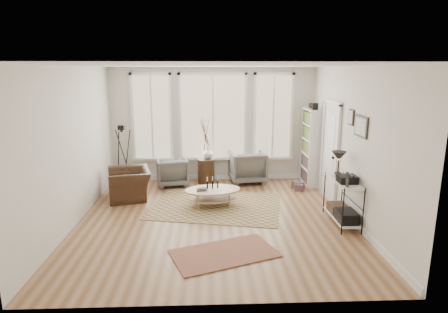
{
  "coord_description": "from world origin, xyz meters",
  "views": [
    {
      "loc": [
        -0.1,
        -6.82,
        2.8
      ],
      "look_at": [
        0.2,
        0.6,
        1.1
      ],
      "focal_mm": 30.0,
      "sensor_mm": 36.0,
      "label": 1
    }
  ],
  "objects_px": {
    "side_table": "(206,151)",
    "accent_chair": "(130,184)",
    "bookcase": "(311,147)",
    "armchair_left": "(172,171)",
    "coffee_table": "(212,193)",
    "low_shelf": "(343,197)",
    "armchair_right": "(247,167)"
  },
  "relations": [
    {
      "from": "low_shelf",
      "to": "accent_chair",
      "type": "xyz_separation_m",
      "value": [
        -4.28,
        1.6,
        -0.18
      ]
    },
    {
      "from": "armchair_right",
      "to": "low_shelf",
      "type": "bearing_deg",
      "value": 111.42
    },
    {
      "from": "low_shelf",
      "to": "side_table",
      "type": "relative_size",
      "value": 0.74
    },
    {
      "from": "coffee_table",
      "to": "side_table",
      "type": "relative_size",
      "value": 0.71
    },
    {
      "from": "bookcase",
      "to": "armchair_left",
      "type": "relative_size",
      "value": 2.69
    },
    {
      "from": "accent_chair",
      "to": "armchair_right",
      "type": "bearing_deg",
      "value": 97.86
    },
    {
      "from": "side_table",
      "to": "accent_chair",
      "type": "distance_m",
      "value": 2.08
    },
    {
      "from": "armchair_left",
      "to": "accent_chair",
      "type": "height_order",
      "value": "armchair_left"
    },
    {
      "from": "coffee_table",
      "to": "side_table",
      "type": "xyz_separation_m",
      "value": [
        -0.14,
        1.66,
        0.56
      ]
    },
    {
      "from": "accent_chair",
      "to": "side_table",
      "type": "bearing_deg",
      "value": 107.2
    },
    {
      "from": "side_table",
      "to": "coffee_table",
      "type": "bearing_deg",
      "value": -85.14
    },
    {
      "from": "bookcase",
      "to": "side_table",
      "type": "xyz_separation_m",
      "value": [
        -2.62,
        0.14,
        -0.1
      ]
    },
    {
      "from": "coffee_table",
      "to": "armchair_left",
      "type": "bearing_deg",
      "value": 122.61
    },
    {
      "from": "low_shelf",
      "to": "armchair_left",
      "type": "height_order",
      "value": "low_shelf"
    },
    {
      "from": "bookcase",
      "to": "armchair_right",
      "type": "height_order",
      "value": "bookcase"
    },
    {
      "from": "low_shelf",
      "to": "armchair_left",
      "type": "bearing_deg",
      "value": 143.25
    },
    {
      "from": "bookcase",
      "to": "armchair_left",
      "type": "height_order",
      "value": "bookcase"
    },
    {
      "from": "armchair_left",
      "to": "coffee_table",
      "type": "bearing_deg",
      "value": 111.72
    },
    {
      "from": "low_shelf",
      "to": "coffee_table",
      "type": "bearing_deg",
      "value": 157.49
    },
    {
      "from": "low_shelf",
      "to": "armchair_right",
      "type": "bearing_deg",
      "value": 118.84
    },
    {
      "from": "low_shelf",
      "to": "armchair_right",
      "type": "xyz_separation_m",
      "value": [
        -1.51,
        2.74,
        -0.11
      ]
    },
    {
      "from": "bookcase",
      "to": "armchair_right",
      "type": "bearing_deg",
      "value": 171.89
    },
    {
      "from": "low_shelf",
      "to": "side_table",
      "type": "height_order",
      "value": "side_table"
    },
    {
      "from": "bookcase",
      "to": "armchair_left",
      "type": "bearing_deg",
      "value": 179.57
    },
    {
      "from": "bookcase",
      "to": "coffee_table",
      "type": "bearing_deg",
      "value": -148.55
    },
    {
      "from": "armchair_right",
      "to": "bookcase",
      "type": "bearing_deg",
      "value": 164.47
    },
    {
      "from": "bookcase",
      "to": "low_shelf",
      "type": "bearing_deg",
      "value": -91.28
    },
    {
      "from": "bookcase",
      "to": "armchair_left",
      "type": "distance_m",
      "value": 3.52
    },
    {
      "from": "coffee_table",
      "to": "armchair_left",
      "type": "distance_m",
      "value": 1.83
    },
    {
      "from": "bookcase",
      "to": "low_shelf",
      "type": "distance_m",
      "value": 2.56
    },
    {
      "from": "bookcase",
      "to": "armchair_left",
      "type": "xyz_separation_m",
      "value": [
        -3.47,
        0.03,
        -0.61
      ]
    },
    {
      "from": "side_table",
      "to": "accent_chair",
      "type": "xyz_separation_m",
      "value": [
        -1.71,
        -1.06,
        -0.52
      ]
    }
  ]
}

